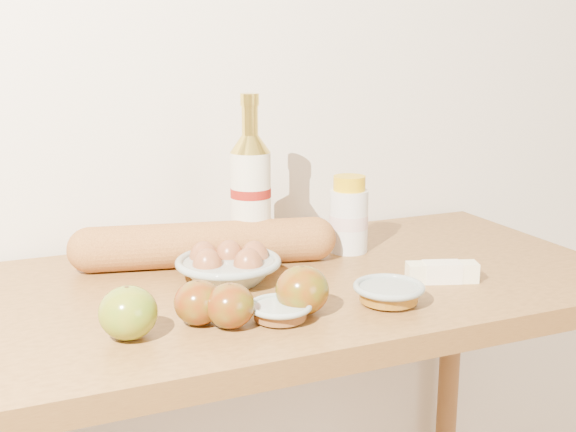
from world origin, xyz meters
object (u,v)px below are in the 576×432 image
Objects in this scene: table at (281,345)px; cream_bottle at (349,217)px; baguette at (205,244)px; bourbon_bottle at (251,194)px; egg_bowl at (228,266)px.

table is 8.01× the size of cream_bottle.
baguette is at bearing 127.30° from table.
table is 0.28m from bourbon_bottle.
egg_bowl is at bearing 179.32° from cream_bottle.
cream_bottle reaches higher than baguette.
egg_bowl is at bearing -112.95° from bourbon_bottle.
bourbon_bottle reaches higher than baguette.
table is at bearing -40.45° from baguette.
egg_bowl is (-0.09, 0.03, 0.15)m from table.
egg_bowl is at bearing 161.21° from table.
egg_bowl is at bearing -71.14° from baguette.
bourbon_bottle is 0.17m from egg_bowl.
cream_bottle is 0.29m from baguette.
baguette is (-0.09, -0.01, -0.09)m from bourbon_bottle.
baguette reaches higher than egg_bowl.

